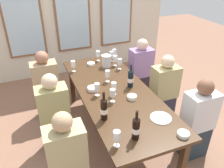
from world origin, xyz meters
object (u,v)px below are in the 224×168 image
object	(u,v)px
tasting_bowl_0	(91,64)
wine_glass_7	(108,74)
wine_glass_5	(115,59)
seated_person_4	(55,115)
wine_glass_8	(112,55)
seated_person_2	(68,161)
wine_glass_0	(114,53)
wine_glass_3	(97,87)
wine_glass_2	(114,87)
wine_glass_10	(117,136)
seated_person_0	(47,87)
white_plate_0	(161,118)
wine_glass_1	(73,64)
tasting_bowl_2	(93,89)
seated_person_5	(164,92)
wine_bottle_1	(131,78)
dining_table	(114,95)
wine_glass_4	(98,54)
wine_glass_6	(120,62)
seated_person_1	(141,71)
wine_bottle_0	(136,128)
tasting_bowl_3	(132,97)
wine_glass_9	(113,93)
seated_person_3	(197,121)
tasting_bowl_1	(183,134)
wine_bottle_2	(104,109)
metal_pitcher	(106,61)

from	to	relation	value
tasting_bowl_0	wine_glass_7	world-z (taller)	wine_glass_7
wine_glass_5	seated_person_4	size ratio (longest dim) A/B	0.16
wine_glass_8	seated_person_2	size ratio (longest dim) A/B	0.16
wine_glass_0	wine_glass_5	distance (m)	0.27
wine_glass_3	wine_glass_2	bearing A→B (deg)	-15.22
wine_glass_2	wine_glass_10	bearing A→B (deg)	-110.28
seated_person_0	wine_glass_10	bearing A→B (deg)	-75.58
white_plate_0	wine_glass_10	size ratio (longest dim) A/B	1.36
wine_glass_1	wine_glass_7	xyz separation A→B (m)	(0.37, -0.49, -0.00)
wine_glass_1	tasting_bowl_2	bearing A→B (deg)	-80.66
white_plate_0	seated_person_5	xyz separation A→B (m)	(0.55, 0.75, -0.22)
wine_bottle_1	wine_glass_10	bearing A→B (deg)	-122.07
dining_table	wine_glass_1	bearing A→B (deg)	116.40
seated_person_2	wine_glass_3	bearing A→B (deg)	52.08
wine_glass_4	wine_glass_6	distance (m)	0.48
wine_glass_1	wine_glass_6	world-z (taller)	same
wine_glass_5	seated_person_1	size ratio (longest dim) A/B	0.16
wine_glass_8	seated_person_1	xyz separation A→B (m)	(0.49, -0.14, -0.33)
wine_bottle_0	tasting_bowl_3	xyz separation A→B (m)	(0.27, 0.64, -0.10)
seated_person_0	wine_glass_0	bearing A→B (deg)	7.67
wine_glass_1	wine_glass_3	distance (m)	0.79
wine_glass_4	seated_person_5	distance (m)	1.25
wine_glass_0	wine_glass_1	distance (m)	0.79
wine_glass_5	seated_person_0	size ratio (longest dim) A/B	0.16
dining_table	seated_person_1	bearing A→B (deg)	43.34
wine_glass_1	wine_glass_4	distance (m)	0.54
wine_glass_9	seated_person_0	size ratio (longest dim) A/B	0.16
wine_glass_0	wine_glass_6	bearing A→B (deg)	-100.36
wine_glass_3	wine_glass_6	bearing A→B (deg)	46.63
white_plate_0	wine_glass_0	size ratio (longest dim) A/B	1.36
wine_glass_0	wine_glass_2	world-z (taller)	same
wine_glass_0	seated_person_3	distance (m)	1.78
wine_bottle_1	wine_glass_7	xyz separation A→B (m)	(-0.24, 0.24, -0.01)
seated_person_2	seated_person_4	world-z (taller)	same
wine_glass_9	dining_table	bearing A→B (deg)	63.13
tasting_bowl_1	wine_glass_3	size ratio (longest dim) A/B	0.70
dining_table	seated_person_0	bearing A→B (deg)	134.99
wine_glass_1	wine_glass_2	distance (m)	0.90
white_plate_0	wine_glass_4	size ratio (longest dim) A/B	1.36
seated_person_5	dining_table	bearing A→B (deg)	-178.66
wine_bottle_2	wine_glass_10	bearing A→B (deg)	-93.82
wine_bottle_0	wine_glass_1	world-z (taller)	wine_bottle_0
seated_person_5	wine_glass_3	bearing A→B (deg)	-177.07
wine_glass_7	dining_table	bearing A→B (deg)	-90.12
metal_pitcher	tasting_bowl_3	world-z (taller)	metal_pitcher
metal_pitcher	tasting_bowl_0	bearing A→B (deg)	147.31
wine_glass_2	wine_glass_4	xyz separation A→B (m)	(0.15, 1.09, 0.00)
tasting_bowl_3	tasting_bowl_2	bearing A→B (deg)	136.32
wine_glass_2	wine_glass_6	distance (m)	0.75
tasting_bowl_3	seated_person_3	world-z (taller)	seated_person_3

